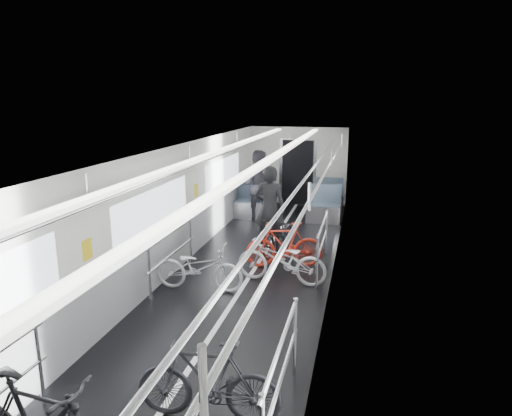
{
  "coord_description": "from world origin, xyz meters",
  "views": [
    {
      "loc": [
        1.96,
        -6.97,
        3.28
      ],
      "look_at": [
        0.0,
        1.33,
        1.2
      ],
      "focal_mm": 32.0,
      "sensor_mm": 36.0,
      "label": 1
    }
  ],
  "objects": [
    {
      "name": "car_shell",
      "position": [
        0.0,
        1.78,
        1.13
      ],
      "size": [
        3.02,
        14.01,
        2.41
      ],
      "color": "black",
      "rests_on": "ground"
    },
    {
      "name": "bike_left_far",
      "position": [
        -0.7,
        0.02,
        0.41
      ],
      "size": [
        1.57,
        0.6,
        0.82
      ],
      "primitive_type": "imported",
      "rotation": [
        0.0,
        0.0,
        1.61
      ],
      "color": "#B3B4B8",
      "rests_on": "floor"
    },
    {
      "name": "bike_right_near",
      "position": [
        0.54,
        -3.08,
        0.46
      ],
      "size": [
        1.56,
        0.55,
        0.92
      ],
      "primitive_type": "imported",
      "rotation": [
        0.0,
        0.0,
        -1.49
      ],
      "color": "black",
      "rests_on": "floor"
    },
    {
      "name": "bike_right_mid",
      "position": [
        0.63,
        0.65,
        0.43
      ],
      "size": [
        1.69,
        0.72,
        0.87
      ],
      "primitive_type": "imported",
      "rotation": [
        0.0,
        0.0,
        -1.66
      ],
      "color": "#BABABF",
      "rests_on": "floor"
    },
    {
      "name": "bike_right_far",
      "position": [
        0.55,
        1.45,
        0.46
      ],
      "size": [
        1.59,
        0.83,
        0.92
      ],
      "primitive_type": "imported",
      "rotation": [
        0.0,
        0.0,
        -1.3
      ],
      "color": "red",
      "rests_on": "floor"
    },
    {
      "name": "bike_aisle",
      "position": [
        0.29,
        2.31,
        0.4
      ],
      "size": [
        0.88,
        1.6,
        0.8
      ],
      "primitive_type": "imported",
      "rotation": [
        0.0,
        0.0,
        -0.25
      ],
      "color": "black",
      "rests_on": "floor"
    },
    {
      "name": "person_standing",
      "position": [
        0.05,
        2.41,
        0.94
      ],
      "size": [
        0.68,
        0.45,
        1.88
      ],
      "primitive_type": "imported",
      "rotation": [
        0.0,
        0.0,
        3.14
      ],
      "color": "black",
      "rests_on": "floor"
    },
    {
      "name": "person_seated",
      "position": [
        -0.82,
        4.96,
        0.95
      ],
      "size": [
        0.97,
        0.79,
        1.9
      ],
      "primitive_type": "imported",
      "rotation": [
        0.0,
        0.0,
        3.22
      ],
      "color": "#2B282F",
      "rests_on": "floor"
    }
  ]
}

